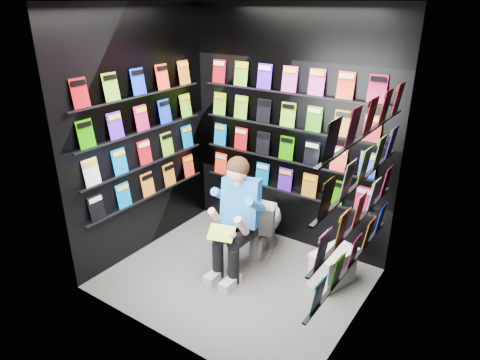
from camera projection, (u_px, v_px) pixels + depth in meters
The scene contains 14 objects.
floor at pixel (236, 278), 4.34m from camera, with size 2.40×2.40×0.00m, color slate.
ceiling at pixel (235, 1), 3.32m from camera, with size 2.40×2.40×0.00m, color white.
wall_back at pixel (289, 132), 4.59m from camera, with size 2.40×0.04×2.60m, color black.
wall_front at pixel (156, 197), 3.07m from camera, with size 2.40×0.04×2.60m, color black.
wall_left at pixel (141, 136), 4.46m from camera, with size 0.04×2.00×2.60m, color black.
wall_right at pixel (366, 189), 3.21m from camera, with size 0.04×2.00×2.60m, color black.
comics_back at pixel (287, 132), 4.57m from camera, with size 2.10×0.06×1.37m, color #B81552, non-canonical shape.
comics_left at pixel (143, 136), 4.44m from camera, with size 0.06×1.70×1.37m, color #B81552, non-canonical shape.
comics_right at pixel (362, 187), 3.22m from camera, with size 0.06×1.70×1.37m, color #B81552, non-canonical shape.
toilet at pixel (262, 222), 4.66m from camera, with size 0.42×0.75×0.73m, color white.
longbox at pixel (333, 268), 4.21m from camera, with size 0.24×0.45×0.33m, color white.
longbox_lid at pixel (334, 253), 4.14m from camera, with size 0.27×0.47×0.03m, color white.
reader at pixel (242, 203), 4.22m from camera, with size 0.50×0.73×1.34m, color blue, non-canonical shape.
held_comic at pixel (221, 233), 4.03m from camera, with size 0.25×0.01×0.17m, color green.
Camera 1 is at (2.07, -2.95, 2.62)m, focal length 32.00 mm.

